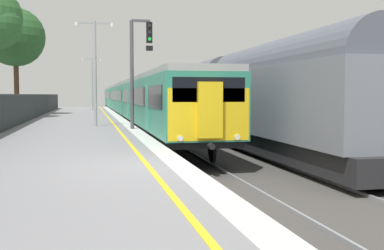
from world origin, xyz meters
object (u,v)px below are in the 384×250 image
object	(u,v)px
freight_train_adjacent_track	(230,95)
signal_gantry	(137,61)
commuter_train_at_platform	(130,99)
platform_lamp_far	(92,80)
background_tree_left	(14,39)
platform_lamp_mid	(95,64)

from	to	relation	value
freight_train_adjacent_track	signal_gantry	distance (m)	6.41
commuter_train_at_platform	platform_lamp_far	size ratio (longest dim) A/B	11.45
freight_train_adjacent_track	background_tree_left	size ratio (longest dim) A/B	3.49
platform_lamp_mid	background_tree_left	world-z (taller)	background_tree_left
freight_train_adjacent_track	platform_lamp_mid	distance (m)	7.64
commuter_train_at_platform	platform_lamp_mid	xyz separation A→B (m)	(-3.44, -20.34, 1.96)
freight_train_adjacent_track	commuter_train_at_platform	bearing A→B (deg)	101.48
commuter_train_at_platform	background_tree_left	size ratio (longest dim) A/B	7.16
signal_gantry	platform_lamp_mid	bearing A→B (deg)	130.67
freight_train_adjacent_track	platform_lamp_mid	world-z (taller)	platform_lamp_mid
commuter_train_at_platform	freight_train_adjacent_track	size ratio (longest dim) A/B	2.05
freight_train_adjacent_track	platform_lamp_mid	bearing A→B (deg)	-175.27
platform_lamp_mid	background_tree_left	distance (m)	17.28
commuter_train_at_platform	signal_gantry	xyz separation A→B (m)	(-1.48, -22.62, 2.00)
freight_train_adjacent_track	signal_gantry	xyz separation A→B (m)	(-5.49, -2.90, 1.62)
commuter_train_at_platform	background_tree_left	bearing A→B (deg)	-155.12
signal_gantry	background_tree_left	distance (m)	20.11
signal_gantry	platform_lamp_far	size ratio (longest dim) A/B	0.97
commuter_train_at_platform	freight_train_adjacent_track	bearing A→B (deg)	-78.52
platform_lamp_far	background_tree_left	bearing A→B (deg)	-122.95
platform_lamp_mid	platform_lamp_far	distance (m)	25.46
freight_train_adjacent_track	platform_lamp_far	world-z (taller)	platform_lamp_far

